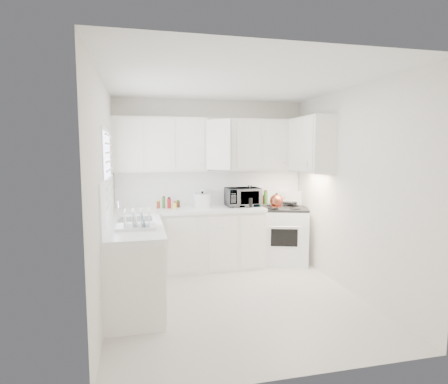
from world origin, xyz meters
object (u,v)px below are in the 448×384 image
object	(u,v)px
microwave	(243,195)
dish_rack	(136,218)
tea_kettle	(277,200)
rice_cooker	(202,199)
utensil_crock	(250,196)
stove	(283,227)

from	to	relation	value
microwave	dish_rack	xyz separation A→B (m)	(-1.62, -1.33, -0.06)
tea_kettle	rice_cooker	distance (m)	1.15
microwave	rice_cooker	bearing A→B (deg)	177.00
tea_kettle	rice_cooker	bearing A→B (deg)	-170.06
rice_cooker	utensil_crock	size ratio (longest dim) A/B	0.71
microwave	dish_rack	size ratio (longest dim) A/B	1.19
rice_cooker	dish_rack	size ratio (longest dim) A/B	0.58
stove	dish_rack	size ratio (longest dim) A/B	2.66
stove	rice_cooker	bearing A→B (deg)	-161.87
tea_kettle	microwave	distance (m)	0.53
tea_kettle	rice_cooker	xyz separation A→B (m)	(-1.13, 0.16, 0.02)
tea_kettle	dish_rack	distance (m)	2.41
microwave	utensil_crock	distance (m)	0.14
rice_cooker	stove	bearing A→B (deg)	-10.85
utensil_crock	dish_rack	distance (m)	2.08
stove	dish_rack	xyz separation A→B (m)	(-2.29, -1.33, 0.49)
microwave	dish_rack	distance (m)	2.10
microwave	utensil_crock	bearing A→B (deg)	-62.57
utensil_crock	stove	bearing A→B (deg)	11.12
stove	tea_kettle	size ratio (longest dim) A/B	4.56
dish_rack	microwave	bearing A→B (deg)	40.67
tea_kettle	utensil_crock	distance (m)	0.43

